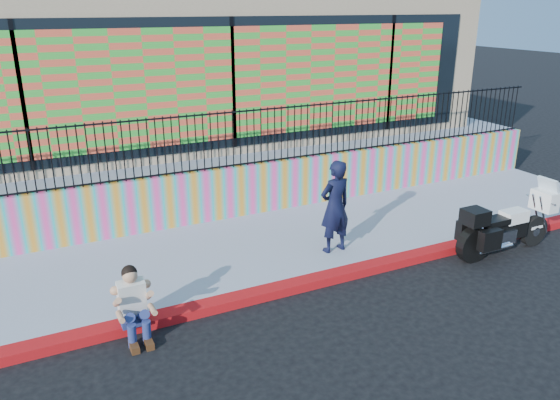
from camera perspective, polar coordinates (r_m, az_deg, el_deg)
ground at (r=9.48m, az=4.90°, el=-8.52°), size 90.00×90.00×0.00m
red_curb at (r=9.44m, az=4.91°, el=-8.12°), size 16.00×0.30×0.15m
sidewalk at (r=10.74m, az=0.38°, el=-4.45°), size 16.00×3.00×0.15m
mural_wall at (r=11.87m, az=-3.07°, el=1.15°), size 16.00×0.20×1.10m
metal_fence at (r=11.55m, az=-3.17°, el=6.57°), size 15.80×0.04×1.20m
elevated_platform at (r=16.53m, az=-10.12°, el=5.95°), size 16.00×10.00×1.25m
storefront_building at (r=15.91m, az=-10.47°, el=15.00°), size 14.00×8.06×4.00m
police_motorcycle at (r=11.08m, az=22.42°, el=-2.47°), size 2.19×0.72×1.36m
police_officer at (r=9.95m, az=5.77°, el=-0.69°), size 0.67×0.48×1.74m
seated_man at (r=8.02m, az=-14.93°, el=-11.14°), size 0.54×0.71×1.06m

